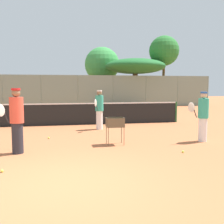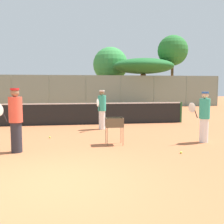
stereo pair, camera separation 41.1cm
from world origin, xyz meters
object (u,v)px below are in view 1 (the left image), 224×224
(player_red_cap, at_px, (17,120))
(player_yellow_shirt, at_px, (203,116))
(player_white_outfit, at_px, (99,109))
(tennis_net, at_px, (60,114))
(ball_cart, at_px, (115,125))

(player_red_cap, xyz_separation_m, player_yellow_shirt, (5.96, 0.46, -0.07))
(player_white_outfit, bearing_deg, player_yellow_shirt, 69.33)
(player_white_outfit, height_order, player_yellow_shirt, player_white_outfit)
(player_yellow_shirt, bearing_deg, tennis_net, -59.60)
(tennis_net, bearing_deg, ball_cart, -69.24)
(player_red_cap, bearing_deg, ball_cart, 137.17)
(player_white_outfit, relative_size, player_red_cap, 0.93)
(tennis_net, bearing_deg, player_yellow_shirt, -44.74)
(tennis_net, distance_m, player_red_cap, 5.34)
(tennis_net, relative_size, player_white_outfit, 7.06)
(player_white_outfit, distance_m, ball_cart, 3.10)
(player_red_cap, bearing_deg, tennis_net, -156.96)
(player_white_outfit, xyz_separation_m, ball_cart, (0.06, -3.09, -0.24))
(player_red_cap, distance_m, ball_cart, 3.01)
(player_white_outfit, bearing_deg, player_red_cap, -12.63)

